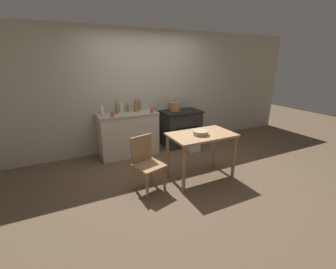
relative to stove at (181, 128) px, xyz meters
name	(u,v)px	position (x,y,z in m)	size (l,w,h in m)	color
ground_plane	(180,173)	(-0.72, -1.28, -0.41)	(14.00, 14.00, 0.00)	brown
wall_back	(146,91)	(-0.72, 0.31, 0.86)	(8.00, 0.07, 2.55)	#B2AD9E
counter_cabinet	(128,134)	(-1.27, 0.00, 0.04)	(1.21, 0.59, 0.90)	beige
stove	(181,128)	(0.00, 0.00, 0.00)	(0.89, 0.59, 0.82)	#2D2B28
work_table	(201,141)	(-0.49, -1.54, 0.25)	(1.05, 0.64, 0.79)	#A87F56
chair	(146,162)	(-1.42, -1.46, 0.04)	(0.49, 0.49, 0.84)	#997047
flour_sack	(194,143)	(0.05, -0.49, -0.22)	(0.25, 0.18, 0.38)	beige
stock_pot	(175,107)	(-0.11, 0.07, 0.50)	(0.26, 0.26, 0.22)	#B77A47
mixing_bowl_large	(201,132)	(-0.54, -1.58, 0.42)	(0.25, 0.25, 0.07)	tan
bottle_far_left	(136,106)	(-1.06, 0.05, 0.60)	(0.08, 0.08, 0.29)	olive
bottle_left	(121,107)	(-1.34, 0.15, 0.59)	(0.07, 0.07, 0.26)	silver
bottle_mid_left	(102,111)	(-1.75, 0.08, 0.56)	(0.08, 0.08, 0.20)	silver
bottle_center_left	(116,108)	(-1.46, 0.04, 0.59)	(0.07, 0.07, 0.28)	olive
bottle_center	(127,108)	(-1.21, 0.13, 0.55)	(0.07, 0.07, 0.17)	olive
bottle_center_right	(140,105)	(-0.92, 0.20, 0.58)	(0.06, 0.06, 0.24)	olive
cup_mid_right	(152,110)	(-0.81, -0.21, 0.54)	(0.07, 0.07, 0.10)	#B74C42
cup_right	(112,114)	(-1.61, -0.21, 0.53)	(0.07, 0.07, 0.10)	#B74C42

